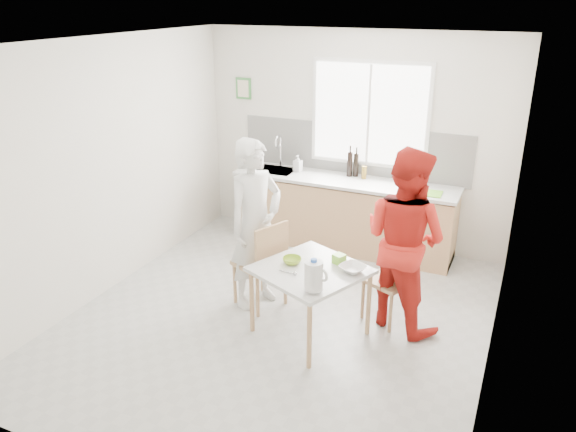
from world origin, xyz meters
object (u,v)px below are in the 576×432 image
object	(u,v)px
person_white	(255,224)
bowl_white	(353,268)
dining_table	(310,275)
wine_bottle_b	(356,165)
bowl_green	(292,260)
person_red	(404,239)
milk_jug	(314,275)
chair_left	(264,261)
chair_far	(393,274)
wine_bottle_a	(350,164)

from	to	relation	value
person_white	bowl_white	size ratio (longest dim) A/B	7.66
dining_table	wine_bottle_b	world-z (taller)	wine_bottle_b
bowl_green	bowl_white	distance (m)	0.58
person_red	milk_jug	bearing A→B (deg)	82.62
milk_jug	bowl_green	bearing A→B (deg)	156.46
chair_left	wine_bottle_b	distance (m)	2.04
person_white	milk_jug	distance (m)	1.16
chair_far	bowl_green	xyz separation A→B (m)	(-0.85, -0.58, 0.23)
chair_far	person_red	world-z (taller)	person_red
dining_table	bowl_green	size ratio (longest dim) A/B	6.54
milk_jug	chair_far	bearing A→B (deg)	88.64
bowl_green	milk_jug	xyz separation A→B (m)	(0.39, -0.42, 0.13)
chair_far	wine_bottle_b	size ratio (longest dim) A/B	2.94
dining_table	bowl_white	world-z (taller)	bowl_white
wine_bottle_a	milk_jug	bearing A→B (deg)	-78.11
dining_table	bowl_white	bearing A→B (deg)	16.29
bowl_green	wine_bottle_b	bearing A→B (deg)	92.00
person_white	wine_bottle_b	bearing A→B (deg)	9.87
bowl_green	wine_bottle_a	xyz separation A→B (m)	(-0.15, 2.15, 0.36)
person_white	wine_bottle_a	world-z (taller)	person_white
dining_table	person_red	xyz separation A→B (m)	(0.74, 0.54, 0.28)
dining_table	wine_bottle_b	xyz separation A→B (m)	(-0.28, 2.21, 0.45)
chair_far	person_white	distance (m)	1.47
person_red	milk_jug	world-z (taller)	person_red
person_white	person_red	xyz separation A→B (m)	(1.48, 0.22, 0.01)
person_red	chair_far	bearing A→B (deg)	-11.80
bowl_white	person_red	bearing A→B (deg)	49.81
person_white	wine_bottle_a	size ratio (longest dim) A/B	5.58
bowl_white	milk_jug	bearing A→B (deg)	-110.91
dining_table	chair_left	world-z (taller)	chair_left
chair_left	wine_bottle_b	xyz separation A→B (m)	(0.34, 1.94, 0.54)
bowl_white	wine_bottle_b	distance (m)	2.23
chair_left	chair_far	distance (m)	1.31
chair_far	bowl_white	xyz separation A→B (m)	(-0.27, -0.50, 0.23)
chair_left	wine_bottle_b	size ratio (longest dim) A/B	3.19
chair_left	wine_bottle_a	size ratio (longest dim) A/B	2.99
chair_left	person_white	bearing A→B (deg)	-90.00
person_red	bowl_white	bearing A→B (deg)	73.32
bowl_white	chair_left	bearing A→B (deg)	170.83
dining_table	milk_jug	distance (m)	0.48
bowl_white	wine_bottle_b	xyz separation A→B (m)	(-0.65, 2.10, 0.35)
dining_table	chair_left	xyz separation A→B (m)	(-0.62, 0.27, -0.09)
person_white	wine_bottle_a	distance (m)	1.91
milk_jug	wine_bottle_b	xyz separation A→B (m)	(-0.47, 2.59, 0.22)
dining_table	chair_far	bearing A→B (deg)	43.29
chair_far	person_red	bearing A→B (deg)	-11.80
chair_left	wine_bottle_b	bearing A→B (deg)	-166.49
chair_left	person_red	xyz separation A→B (m)	(1.36, 0.27, 0.38)
chair_far	person_red	distance (m)	0.43
bowl_white	bowl_green	bearing A→B (deg)	-172.55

